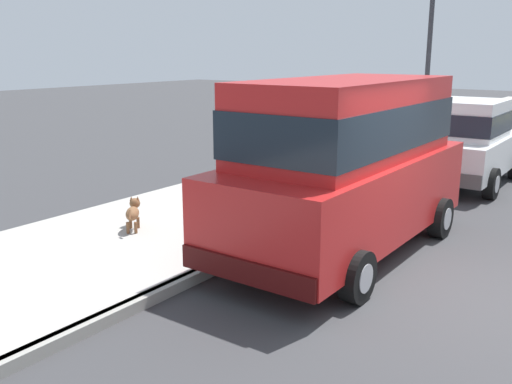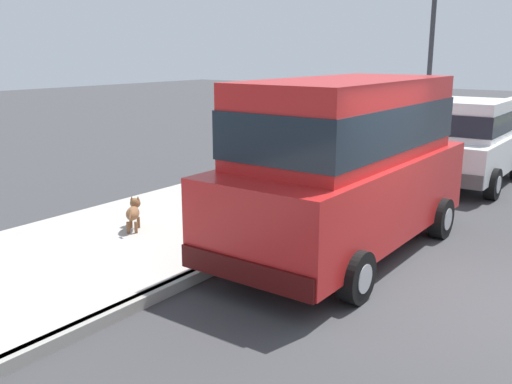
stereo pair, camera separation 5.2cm
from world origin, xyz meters
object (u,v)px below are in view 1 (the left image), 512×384
Objects in this scene: dog_brown at (133,212)px; street_lamp at (429,51)px; car_red_van at (346,159)px; car_white_hatchback at (465,141)px.

dog_brown is 0.14× the size of street_lamp.
dog_brown is at bearing -154.82° from car_red_van.
street_lamp reaches higher than dog_brown.
car_red_van is at bearing 25.18° from dog_brown.
street_lamp is at bearing 79.01° from dog_brown.
car_white_hatchback reaches higher than dog_brown.
street_lamp reaches higher than car_white_hatchback.
car_red_van reaches higher than dog_brown.
street_lamp is (-1.47, 1.47, 1.93)m from car_white_hatchback.
car_white_hatchback is at bearing 88.74° from car_red_van.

